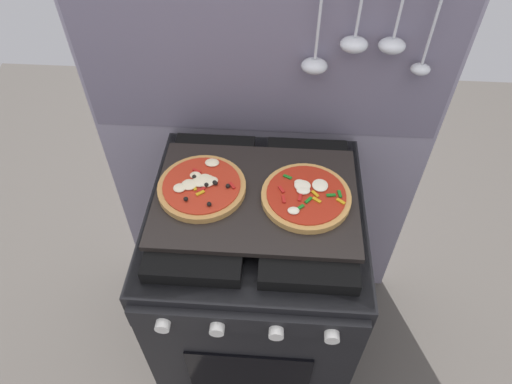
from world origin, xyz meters
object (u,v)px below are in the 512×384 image
Objects in this scene: baking_tray at (256,197)px; pizza_left at (202,186)px; pizza_right at (306,196)px; stove at (256,287)px.

pizza_left reaches higher than baking_tray.
pizza_right is at bearing -2.95° from baking_tray.
pizza_right is (0.28, -0.02, -0.00)m from pizza_left.
baking_tray is 0.15m from pizza_left.
pizza_right reaches higher than stove.
stove is at bearing 177.76° from pizza_right.
stove is 3.82× the size of pizza_right.
pizza_left is (-0.15, 0.01, 0.48)m from stove.
stove is 0.50m from pizza_right.
pizza_right is at bearing -2.24° from stove.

